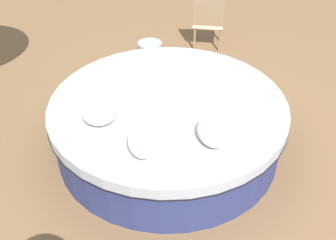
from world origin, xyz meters
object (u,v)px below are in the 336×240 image
Objects in this scene: throw_pillow_1 at (142,141)px; side_table at (150,56)px; throw_pillow_0 at (100,111)px; patio_chair at (209,18)px; round_bed at (168,124)px; throw_pillow_2 at (212,132)px.

throw_pillow_1 is 2.83m from side_table.
side_table is (2.75, -0.36, -0.53)m from throw_pillow_1.
throw_pillow_0 is 3.35m from patio_chair.
patio_chair is at bearing -33.85° from throw_pillow_0.
round_bed is 6.05× the size of side_table.
throw_pillow_2 is (-0.53, -1.13, -0.01)m from throw_pillow_0.
throw_pillow_0 is 0.71m from throw_pillow_1.
side_table is (-0.60, 1.09, -0.33)m from patio_chair.
side_table is (2.17, -0.77, -0.53)m from throw_pillow_0.
round_bed is 5.97× the size of throw_pillow_2.
round_bed is at bearing 25.36° from throw_pillow_2.
throw_pillow_0 is at bearing 103.97° from round_bed.
patio_chair reaches higher than side_table.
side_table is (1.98, 0.01, -0.11)m from round_bed.
throw_pillow_2 reaches higher than side_table.
throw_pillow_2 is at bearing -154.64° from round_bed.
round_bed is at bearing -96.58° from patio_chair.
throw_pillow_1 reaches higher than round_bed.
round_bed is at bearing -76.03° from throw_pillow_0.
side_table is at bearing 0.18° from round_bed.
throw_pillow_1 reaches higher than throw_pillow_2.
patio_chair is 2.12× the size of side_table.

